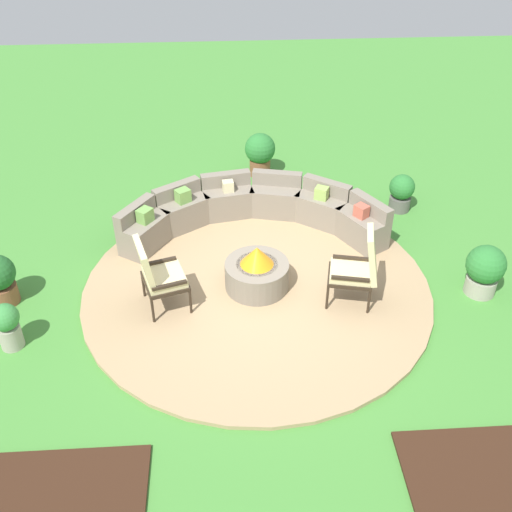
{
  "coord_description": "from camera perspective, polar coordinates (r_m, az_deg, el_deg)",
  "views": [
    {
      "loc": [
        -0.44,
        -6.69,
        5.49
      ],
      "look_at": [
        0.0,
        0.2,
        0.45
      ],
      "focal_mm": 42.14,
      "sensor_mm": 36.0,
      "label": 1
    }
  ],
  "objects": [
    {
      "name": "ground_plane",
      "position": [
        8.67,
        0.08,
        -3.18
      ],
      "size": [
        24.0,
        24.0,
        0.0
      ],
      "primitive_type": "plane",
      "color": "#478C38"
    },
    {
      "name": "mulch_bed_right",
      "position": [
        7.01,
        21.7,
        -19.0
      ],
      "size": [
        1.84,
        1.25,
        0.04
      ],
      "primitive_type": "cube",
      "color": "#382114",
      "rests_on": "ground_plane"
    },
    {
      "name": "lounge_chair_front_right",
      "position": [
        8.16,
        9.71,
        -1.02
      ],
      "size": [
        0.74,
        0.65,
        1.15
      ],
      "rotation": [
        0.0,
        0.0,
        7.64
      ],
      "color": "#2D2319",
      "rests_on": "patio_circle"
    },
    {
      "name": "fire_pit",
      "position": [
        8.47,
        0.09,
        -1.51
      ],
      "size": [
        0.91,
        0.91,
        0.68
      ],
      "color": "gray",
      "rests_on": "patio_circle"
    },
    {
      "name": "mulch_bed_left",
      "position": [
        6.72,
        -18.74,
        -21.39
      ],
      "size": [
        1.84,
        1.25,
        0.04
      ],
      "primitive_type": "cube",
      "color": "#382114",
      "rests_on": "ground_plane"
    },
    {
      "name": "lounge_chair_front_left",
      "position": [
        8.06,
        -9.33,
        -1.67
      ],
      "size": [
        0.74,
        0.75,
        1.07
      ],
      "rotation": [
        0.0,
        0.0,
        5.01
      ],
      "color": "#2D2319",
      "rests_on": "patio_circle"
    },
    {
      "name": "patio_circle",
      "position": [
        8.65,
        0.08,
        -3.03
      ],
      "size": [
        4.97,
        4.97,
        0.06
      ],
      "primitive_type": "cylinder",
      "color": "tan",
      "rests_on": "ground_plane"
    },
    {
      "name": "curved_stone_bench",
      "position": [
        9.73,
        -0.35,
        4.3
      ],
      "size": [
        4.19,
        1.7,
        0.71
      ],
      "color": "gray",
      "rests_on": "patio_circle"
    },
    {
      "name": "potted_plant_2",
      "position": [
        8.19,
        -22.58,
        -6.03
      ],
      "size": [
        0.36,
        0.36,
        0.66
      ],
      "color": "#A89E8E",
      "rests_on": "ground_plane"
    },
    {
      "name": "potted_plant_0",
      "position": [
        10.58,
        13.65,
        5.99
      ],
      "size": [
        0.43,
        0.43,
        0.66
      ],
      "color": "#605B56",
      "rests_on": "ground_plane"
    },
    {
      "name": "potted_plant_3",
      "position": [
        11.34,
        0.39,
        9.82
      ],
      "size": [
        0.57,
        0.57,
        0.83
      ],
      "color": "brown",
      "rests_on": "ground_plane"
    },
    {
      "name": "potted_plant_1",
      "position": [
        8.96,
        20.89,
        -1.17
      ],
      "size": [
        0.55,
        0.55,
        0.77
      ],
      "color": "#A89E8E",
      "rests_on": "ground_plane"
    }
  ]
}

